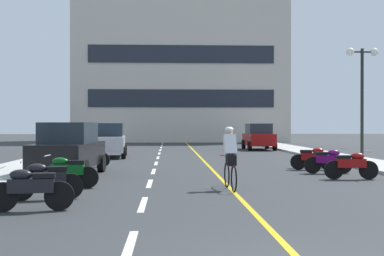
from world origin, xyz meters
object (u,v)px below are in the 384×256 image
Objects in this scene: motorcycle_1 at (30,188)px; motorcycle_3 at (67,171)px; parked_car_near at (69,149)px; motorcycle_7 at (89,156)px; motorcycle_5 at (328,160)px; motorcycle_4 at (352,165)px; motorcycle_2 at (45,180)px; street_lamp_mid at (362,78)px; parked_car_far at (259,137)px; cyclist_rider at (230,156)px; parked_car_mid at (108,140)px; motorcycle_6 at (313,158)px.

motorcycle_3 is at bearing 90.00° from motorcycle_1.
parked_car_near is 3.59m from motorcycle_7.
parked_car_near reaches higher than motorcycle_5.
motorcycle_1 and motorcycle_4 have the same top height.
motorcycle_1 and motorcycle_2 have the same top height.
motorcycle_2 is (0.56, -5.76, -0.44)m from parked_car_near.
parked_car_far is at bearing 101.01° from street_lamp_mid.
parked_car_near is 3.65m from motorcycle_3.
motorcycle_4 is 0.96× the size of cyclist_rider.
motorcycle_1 is 11.44m from motorcycle_5.
parked_car_far is at bearing 88.17° from motorcycle_5.
parked_car_near is 1.03× the size of parked_car_far.
motorcycle_2 is at bearing -87.47° from motorcycle_7.
motorcycle_5 is (8.92, -9.66, -0.44)m from parked_car_mid.
parked_car_mid is 2.57× the size of motorcycle_2.
parked_car_near reaches higher than motorcycle_1.
motorcycle_6 is 1.00× the size of motorcycle_7.
motorcycle_6 is (8.34, 9.20, 0.00)m from motorcycle_1.
parked_car_mid is at bearing 127.83° from motorcycle_4.
parked_car_far is at bearing 70.34° from motorcycle_1.
motorcycle_4 is (9.05, -11.65, -0.44)m from parked_car_mid.
motorcycle_5 is at bearing 35.54° from motorcycle_2.
motorcycle_3 is at bearing -146.96° from motorcycle_6.
motorcycle_1 is 10.91m from motorcycle_7.
parked_car_mid reaches higher than motorcycle_1.
parked_car_mid reaches higher than motorcycle_2.
parked_car_near is at bearing 95.57° from motorcycle_2.
motorcycle_2 is at bearing -158.06° from cyclist_rider.
motorcycle_5 is at bearing 93.70° from motorcycle_4.
motorcycle_7 is at bearing 93.88° from motorcycle_3.
motorcycle_6 is (8.42, 7.62, 0.00)m from motorcycle_2.
cyclist_rider is at bearing -151.12° from motorcycle_4.
motorcycle_3 is 1.00× the size of motorcycle_6.
motorcycle_7 is at bearing -172.30° from street_lamp_mid.
motorcycle_1 is (-9.03, -25.29, -0.44)m from parked_car_far.
cyclist_rider reaches higher than motorcycle_1.
motorcycle_1 and motorcycle_7 have the same top height.
motorcycle_1 and motorcycle_5 have the same top height.
motorcycle_7 is (-9.52, -14.39, -0.44)m from parked_car_far.
motorcycle_4 is (-0.43, -19.59, -0.44)m from parked_car_far.
parked_car_near is at bearing 100.07° from motorcycle_3.
street_lamp_mid reaches higher than parked_car_near.
street_lamp_mid reaches higher than motorcycle_3.
street_lamp_mid is 2.99× the size of motorcycle_3.
parked_car_far is 22.36m from cyclist_rider.
motorcycle_5 is (-0.13, 1.99, 0.00)m from motorcycle_4.
motorcycle_2 is 0.98× the size of motorcycle_5.
motorcycle_2 is (-9.11, -23.70, -0.44)m from parked_car_far.
street_lamp_mid is 11.91m from cyclist_rider.
motorcycle_3 and motorcycle_4 have the same top height.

